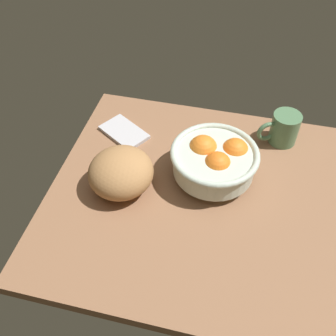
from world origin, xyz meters
The scene contains 5 objects.
ground_plane centered at (0.00, 0.00, -1.50)cm, with size 75.00×67.79×3.00cm, color #8C6143.
fruit_bowl centered at (-1.96, -7.21, 5.98)cm, with size 22.00×22.00×10.67cm.
bread_loaf centered at (19.67, 1.79, 5.33)cm, with size 16.23×15.79×10.66cm, color #AE7B4A.
napkin_folded centered at (25.36, -17.24, 0.54)cm, with size 13.50×8.21×1.07cm, color silver.
mug centered at (-18.32, -24.67, 4.51)cm, with size 11.35×8.15×9.01cm.
Camera 1 is at (-6.43, 61.85, 76.63)cm, focal length 42.26 mm.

